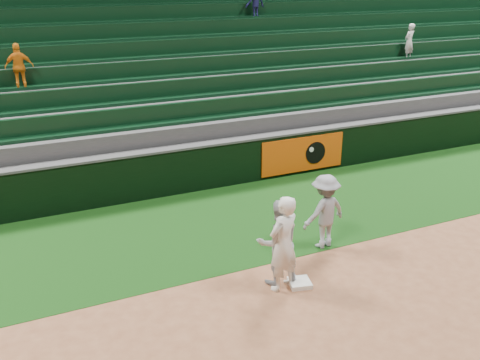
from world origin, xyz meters
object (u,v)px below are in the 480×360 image
at_px(first_baseman, 283,244).
at_px(baserunner, 278,242).
at_px(first_base, 300,283).
at_px(base_coach, 325,211).

xyz_separation_m(first_baseman, baserunner, (0.01, 0.21, -0.08)).
height_order(first_base, first_baseman, first_baseman).
xyz_separation_m(first_base, base_coach, (1.21, 1.11, 0.76)).
relative_size(baserunner, base_coach, 1.04).
distance_m(first_baseman, base_coach, 1.87).
height_order(baserunner, base_coach, baserunner).
height_order(first_base, base_coach, base_coach).
height_order(first_baseman, baserunner, first_baseman).
relative_size(first_base, baserunner, 0.23).
bearing_deg(baserunner, first_baseman, 96.29).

